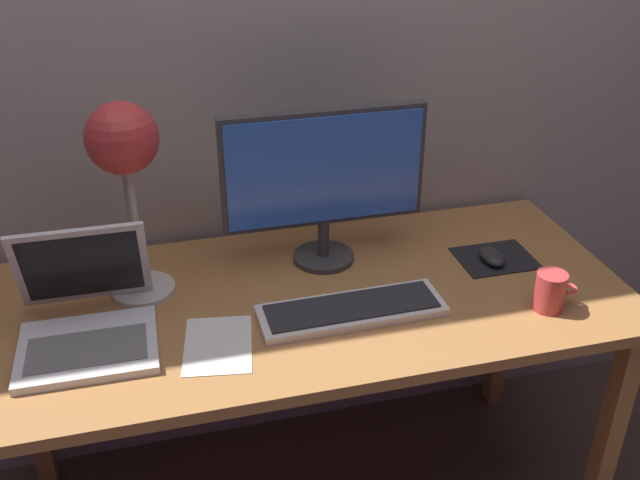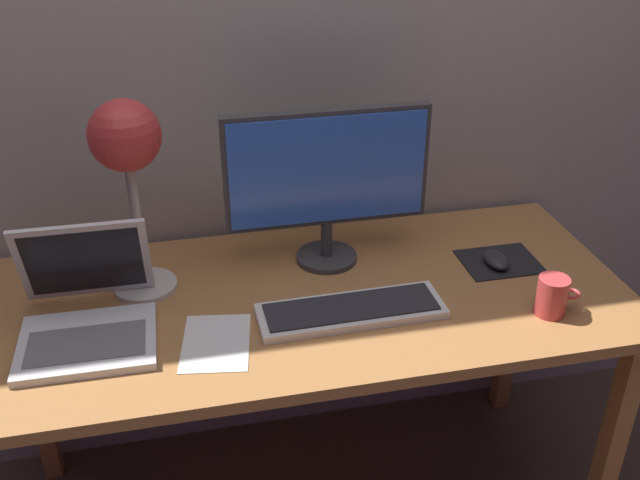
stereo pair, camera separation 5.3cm
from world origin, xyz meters
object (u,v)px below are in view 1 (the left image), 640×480
Objects in this scene: laptop at (85,308)px; coffee_mug at (551,291)px; keyboard_main at (352,310)px; mouse at (492,256)px; desk_lamp at (124,154)px; monitor at (324,176)px.

coffee_mug is (1.06, -0.17, -0.02)m from laptop.
keyboard_main is at bearing -7.66° from laptop.
coffee_mug reaches higher than mouse.
desk_lamp reaches higher than mouse.
monitor is 1.17× the size of keyboard_main.
monitor is at bearing 163.25° from mouse.
desk_lamp is at bearing 154.99° from keyboard_main.
keyboard_main is 0.44m from mouse.
monitor is 4.81× the size of coffee_mug.
coffee_mug is at bearing -37.46° from monitor.
monitor is 1.63× the size of laptop.
desk_lamp is at bearing 161.45° from coffee_mug.
keyboard_main is at bearing 168.59° from coffee_mug.
laptop is 2.95× the size of coffee_mug.
mouse is (0.42, -0.13, -0.22)m from monitor.
monitor is 5.40× the size of mouse.
mouse is at bearing 17.29° from keyboard_main.
keyboard_main is 0.63m from desk_lamp.
mouse is at bearing -16.75° from monitor.
monitor is 0.35m from keyboard_main.
laptop is (-0.60, -0.18, -0.18)m from monitor.
coffee_mug is at bearing -80.80° from mouse.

